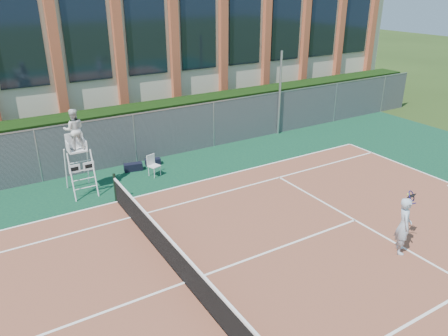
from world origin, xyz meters
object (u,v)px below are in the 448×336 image
umpire_chair (74,132)px  plastic_chair (153,163)px  steel_pole (280,94)px  tennis_player (404,225)px

umpire_chair → plastic_chair: size_ratio=3.69×
steel_pole → umpire_chair: steel_pole is taller
plastic_chair → umpire_chair: bearing=-179.6°
steel_pole → tennis_player: (-3.74, -10.69, -1.25)m
plastic_chair → tennis_player: bearing=-65.8°
steel_pole → plastic_chair: size_ratio=4.82×
steel_pole → tennis_player: 11.40m
steel_pole → plastic_chair: steel_pole is taller
umpire_chair → plastic_chair: bearing=0.4°
plastic_chair → tennis_player: size_ratio=0.51×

